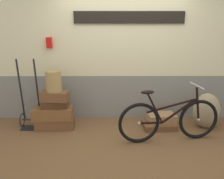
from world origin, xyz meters
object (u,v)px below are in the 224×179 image
Objects in this scene: suitcase_5 at (161,118)px; burlap_sack at (206,111)px; suitcase_0 at (55,123)px; wicker_basket at (54,81)px; suitcase_2 at (55,104)px; suitcase_4 at (159,125)px; bicycle at (169,120)px; suitcase_3 at (55,96)px; suitcase_1 at (53,113)px; luggage_trolley at (31,110)px.

burlap_sack is (0.83, -0.01, 0.14)m from suitcase_5.
wicker_basket is at bearing 32.55° from suitcase_0.
suitcase_2 reaches higher than suitcase_5.
suitcase_5 is at bearing 29.51° from suitcase_4.
wicker_basket is 0.22× the size of bicycle.
suitcase_3 reaches higher than burlap_sack.
suitcase_0 is 1.43× the size of suitcase_3.
bicycle is (1.96, -0.50, -0.26)m from suitcase_3.
bicycle reaches higher than suitcase_2.
suitcase_1 is at bearing -154.42° from wicker_basket.
suitcase_4 is at bearing 96.34° from bicycle.
suitcase_3 is 2.04m from bicycle.
suitcase_3 is 1.33× the size of wicker_basket.
suitcase_3 is (0.01, -0.03, 0.15)m from suitcase_2.
luggage_trolley reaches higher than suitcase_1.
suitcase_4 is at bearing -1.47° from suitcase_1.
bicycle is (2.02, -0.51, 0.07)m from suitcase_1.
suitcase_2 is 0.95× the size of suitcase_5.
suitcase_0 is at bearing -179.91° from burlap_sack.
luggage_trolley is at bearing 172.45° from suitcase_5.
luggage_trolley is (-2.39, 0.08, 0.27)m from suitcase_4.
suitcase_3 is at bearing -29.77° from suitcase_0.
suitcase_3 reaches higher than suitcase_4.
suitcase_0 is at bearing 17.83° from suitcase_1.
suitcase_2 is 0.95× the size of suitcase_3.
suitcase_0 is 0.42× the size of bicycle.
suitcase_1 is at bearing -163.57° from suitcase_0.
wicker_basket is at bearing 173.62° from suitcase_5.
suitcase_3 reaches higher than suitcase_2.
suitcase_2 is at bearing 34.17° from suitcase_1.
burlap_sack is 0.97m from bicycle.
suitcase_0 is at bearing -7.51° from luggage_trolley.
suitcase_2 is at bearing 53.04° from suitcase_0.
suitcase_2 is 1.96m from suitcase_4.
suitcase_1 reaches higher than suitcase_4.
suitcase_1 is at bearing -9.30° from luggage_trolley.
wicker_basket is at bearing -76.27° from suitcase_2.
wicker_basket is at bearing 174.76° from suitcase_4.
suitcase_2 is at bearing 179.68° from burlap_sack.
bicycle is at bearing -19.43° from suitcase_2.
burlap_sack is (0.87, 0.02, 0.27)m from suitcase_4.
suitcase_1 is 2.83m from burlap_sack.
suitcase_2 is (0.04, 0.03, 0.17)m from suitcase_1.
suitcase_2 is at bearing 164.74° from bicycle.
suitcase_3 is at bearing -179.63° from burlap_sack.
suitcase_1 is (-0.03, -0.01, 0.20)m from suitcase_0.
luggage_trolley reaches higher than wicker_basket.
suitcase_1 reaches higher than suitcase_5.
suitcase_3 is at bearing -68.85° from wicker_basket.
suitcase_2 is 1.27× the size of wicker_basket.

